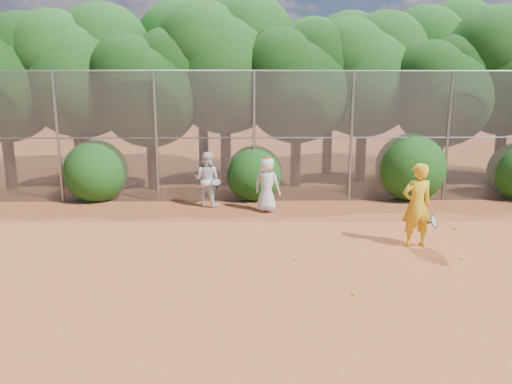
{
  "coord_description": "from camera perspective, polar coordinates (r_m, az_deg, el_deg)",
  "views": [
    {
      "loc": [
        -1.2,
        -9.29,
        3.84
      ],
      "look_at": [
        -1.0,
        2.5,
        1.1
      ],
      "focal_mm": 35.0,
      "sensor_mm": 36.0,
      "label": 1
    }
  ],
  "objects": [
    {
      "name": "tree_3",
      "position": [
        18.16,
        -3.41,
        14.81
      ],
      "size": [
        4.89,
        4.26,
        6.7
      ],
      "color": "black",
      "rests_on": "ground"
    },
    {
      "name": "ball_4",
      "position": [
        10.8,
        4.47,
        -7.6
      ],
      "size": [
        0.07,
        0.07,
        0.07
      ],
      "primitive_type": "sphere",
      "color": "#B3D226",
      "rests_on": "ground"
    },
    {
      "name": "tree_7",
      "position": [
        20.19,
        27.08,
        12.94
      ],
      "size": [
        4.77,
        4.14,
        6.53
      ],
      "color": "black",
      "rests_on": "ground"
    },
    {
      "name": "tree_12",
      "position": [
        21.96,
        20.37,
        14.04
      ],
      "size": [
        5.02,
        4.37,
        6.88
      ],
      "color": "black",
      "rests_on": "ground"
    },
    {
      "name": "player_yellow",
      "position": [
        11.93,
        17.9,
        -1.46
      ],
      "size": [
        0.9,
        0.65,
        1.95
      ],
      "rotation": [
        0.0,
        0.0,
        3.31
      ],
      "color": "gold",
      "rests_on": "ground"
    },
    {
      "name": "bush_0",
      "position": [
        16.56,
        -17.82,
        2.57
      ],
      "size": [
        2.0,
        2.0,
        2.0
      ],
      "primitive_type": "sphere",
      "color": "#134310",
      "rests_on": "ground"
    },
    {
      "name": "tree_5",
      "position": [
        18.82,
        12.45,
        13.41
      ],
      "size": [
        4.51,
        3.92,
        6.17
      ],
      "color": "black",
      "rests_on": "ground"
    },
    {
      "name": "tree_4",
      "position": [
        17.62,
        4.87,
        12.76
      ],
      "size": [
        4.19,
        3.64,
        5.73
      ],
      "color": "black",
      "rests_on": "ground"
    },
    {
      "name": "ball_0",
      "position": [
        11.68,
        22.5,
        -6.98
      ],
      "size": [
        0.07,
        0.07,
        0.07
      ],
      "primitive_type": "sphere",
      "color": "#B3D226",
      "rests_on": "ground"
    },
    {
      "name": "ball_5",
      "position": [
        15.97,
        21.67,
        -1.65
      ],
      "size": [
        0.07,
        0.07,
        0.07
      ],
      "primitive_type": "sphere",
      "color": "#B3D226",
      "rests_on": "ground"
    },
    {
      "name": "ball_1",
      "position": [
        13.86,
        21.73,
        -3.81
      ],
      "size": [
        0.07,
        0.07,
        0.07
      ],
      "primitive_type": "sphere",
      "color": "#B3D226",
      "rests_on": "ground"
    },
    {
      "name": "tree_10",
      "position": [
        20.43,
        -6.05,
        15.22
      ],
      "size": [
        5.15,
        4.48,
        7.06
      ],
      "color": "black",
      "rests_on": "ground"
    },
    {
      "name": "tree_9",
      "position": [
        21.24,
        -20.05,
        13.65
      ],
      "size": [
        4.83,
        4.2,
        6.62
      ],
      "color": "black",
      "rests_on": "ground"
    },
    {
      "name": "tree_1",
      "position": [
        18.74,
        -19.35,
        13.35
      ],
      "size": [
        4.64,
        4.03,
        6.35
      ],
      "color": "black",
      "rests_on": "ground"
    },
    {
      "name": "player_white",
      "position": [
        15.05,
        -5.65,
        1.47
      ],
      "size": [
        0.97,
        0.86,
        1.66
      ],
      "rotation": [
        0.0,
        0.0,
        2.8
      ],
      "color": "silver",
      "rests_on": "ground"
    },
    {
      "name": "tree_2",
      "position": [
        17.43,
        -11.97,
        11.96
      ],
      "size": [
        3.99,
        3.47,
        5.47
      ],
      "color": "black",
      "rests_on": "ground"
    },
    {
      "name": "bush_1",
      "position": [
        15.87,
        -0.23,
        2.4
      ],
      "size": [
        1.8,
        1.8,
        1.8
      ],
      "primitive_type": "sphere",
      "color": "#134310",
      "rests_on": "ground"
    },
    {
      "name": "tree_11",
      "position": [
        20.2,
        8.57,
        13.85
      ],
      "size": [
        4.64,
        4.03,
        6.35
      ],
      "color": "black",
      "rests_on": "ground"
    },
    {
      "name": "bush_2",
      "position": [
        16.66,
        17.26,
        3.02
      ],
      "size": [
        2.2,
        2.2,
        2.2
      ],
      "primitive_type": "sphere",
      "color": "#134310",
      "rests_on": "ground"
    },
    {
      "name": "ball_2",
      "position": [
        9.32,
        11.07,
        -11.28
      ],
      "size": [
        0.07,
        0.07,
        0.07
      ],
      "primitive_type": "sphere",
      "color": "#B3D226",
      "rests_on": "ground"
    },
    {
      "name": "tree_0",
      "position": [
        19.19,
        -27.04,
        11.96
      ],
      "size": [
        4.38,
        3.81,
        6.0
      ],
      "color": "black",
      "rests_on": "ground"
    },
    {
      "name": "ground",
      "position": [
        10.12,
        5.98,
        -9.28
      ],
      "size": [
        80.0,
        80.0,
        0.0
      ],
      "primitive_type": "plane",
      "color": "#984822",
      "rests_on": "ground"
    },
    {
      "name": "player_teen",
      "position": [
        14.36,
        1.26,
        0.88
      ],
      "size": [
        0.93,
        0.8,
        1.63
      ],
      "rotation": [
        0.0,
        0.0,
        2.68
      ],
      "color": "silver",
      "rests_on": "ground"
    },
    {
      "name": "tree_6",
      "position": [
        18.6,
        20.72,
        11.11
      ],
      "size": [
        3.86,
        3.36,
        5.29
      ],
      "color": "black",
      "rests_on": "ground"
    },
    {
      "name": "fence_back",
      "position": [
        15.43,
        3.07,
        6.41
      ],
      "size": [
        20.05,
        0.09,
        4.03
      ],
      "color": "gray",
      "rests_on": "ground"
    }
  ]
}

